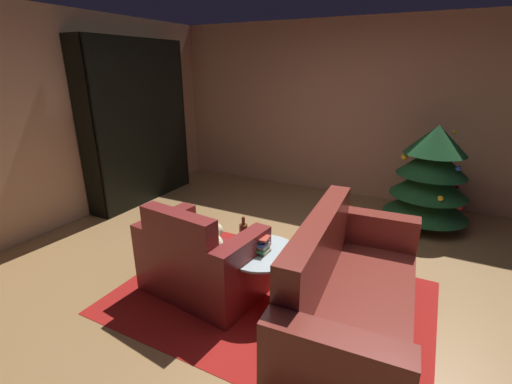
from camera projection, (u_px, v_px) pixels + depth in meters
ground_plane at (283, 284)px, 3.35m from camera, size 7.25×7.25×0.00m
wall_back at (360, 111)px, 5.29m from camera, size 6.17×0.06×2.59m
wall_left at (50, 123)px, 4.23m from camera, size 0.06×5.74×2.59m
area_rug at (271, 297)px, 3.15m from camera, size 2.65×1.87×0.01m
bookshelf_unit at (144, 126)px, 5.26m from camera, size 0.35×1.75×2.30m
armchair_red at (200, 262)px, 3.14m from camera, size 1.10×0.77×0.86m
couch_red at (348, 299)px, 2.62m from camera, size 0.89×1.89×0.93m
coffee_table at (261, 256)px, 3.01m from camera, size 0.65×0.65×0.46m
book_stack_on_table at (257, 244)px, 2.97m from camera, size 0.23×0.16×0.14m
bottle_on_table at (243, 234)px, 3.05m from camera, size 0.07×0.07×0.27m
decorated_tree at (430, 177)px, 4.36m from camera, size 1.01×1.01×1.29m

